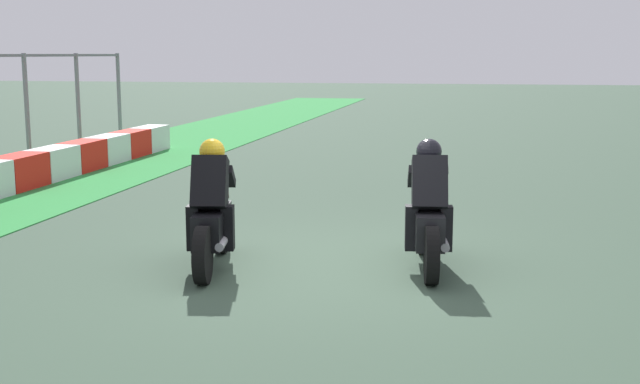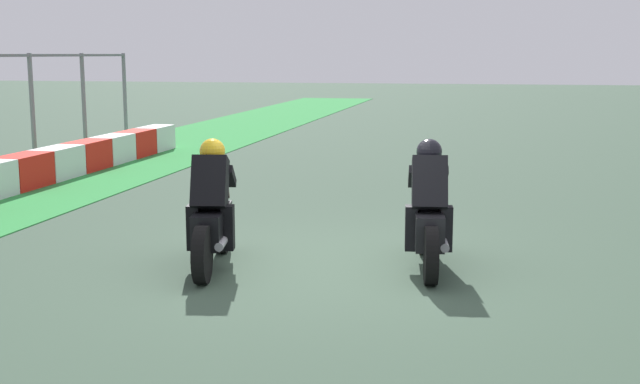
% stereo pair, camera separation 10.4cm
% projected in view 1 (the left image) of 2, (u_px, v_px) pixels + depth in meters
% --- Properties ---
extents(ground_plane, '(120.00, 120.00, 0.00)m').
position_uv_depth(ground_plane, '(330.00, 265.00, 9.67)').
color(ground_plane, '#394F3E').
extents(rider_lane_a, '(2.04, 0.58, 1.51)m').
position_uv_depth(rider_lane_a, '(428.00, 216.00, 9.47)').
color(rider_lane_a, black).
rests_on(rider_lane_a, ground_plane).
extents(rider_lane_b, '(2.03, 0.61, 1.51)m').
position_uv_depth(rider_lane_b, '(212.00, 215.00, 9.48)').
color(rider_lane_b, black).
rests_on(rider_lane_b, ground_plane).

